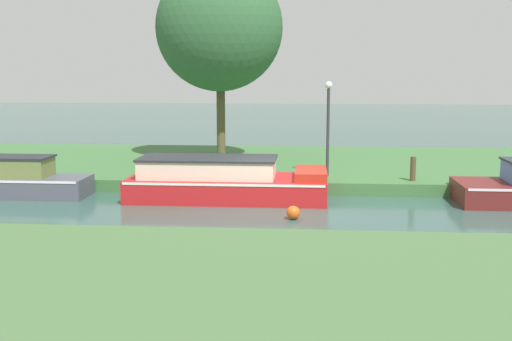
# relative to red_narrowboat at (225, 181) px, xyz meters

# --- Properties ---
(ground_plane) EXTENTS (120.00, 120.00, 0.00)m
(ground_plane) POSITION_rel_red_narrowboat_xyz_m (1.59, -1.20, -0.56)
(ground_plane) COLOR #33574F
(riverbank_far) EXTENTS (72.00, 10.00, 0.40)m
(riverbank_far) POSITION_rel_red_narrowboat_xyz_m (1.59, 5.80, -0.36)
(riverbank_far) COLOR #406F3C
(riverbank_far) RESTS_ON ground_plane
(riverbank_near) EXTENTS (72.00, 10.00, 0.40)m
(riverbank_near) POSITION_rel_red_narrowboat_xyz_m (1.59, -10.20, -0.36)
(riverbank_near) COLOR #476A3D
(riverbank_near) RESTS_ON ground_plane
(red_narrowboat) EXTENTS (5.98, 2.31, 1.29)m
(red_narrowboat) POSITION_rel_red_narrowboat_xyz_m (0.00, 0.00, 0.00)
(red_narrowboat) COLOR red
(red_narrowboat) RESTS_ON ground_plane
(willow_tree_left) EXTENTS (4.90, 4.13, 7.57)m
(willow_tree_left) POSITION_rel_red_narrowboat_xyz_m (-0.95, 5.93, 4.95)
(willow_tree_left) COLOR brown
(willow_tree_left) RESTS_ON riverbank_far
(lamp_post) EXTENTS (0.24, 0.24, 3.14)m
(lamp_post) POSITION_rel_red_narrowboat_xyz_m (3.16, 2.27, 1.79)
(lamp_post) COLOR #333338
(lamp_post) RESTS_ON riverbank_far
(mooring_post_near) EXTENTS (0.17, 0.17, 0.78)m
(mooring_post_near) POSITION_rel_red_narrowboat_xyz_m (5.86, 1.48, 0.23)
(mooring_post_near) COLOR brown
(mooring_post_near) RESTS_ON riverbank_far
(mooring_post_far) EXTENTS (0.15, 0.15, 0.59)m
(mooring_post_far) POSITION_rel_red_narrowboat_xyz_m (-2.66, 1.48, 0.13)
(mooring_post_far) COLOR #4C3D1F
(mooring_post_far) RESTS_ON riverbank_far
(channel_buoy) EXTENTS (0.36, 0.36, 0.36)m
(channel_buoy) POSITION_rel_red_narrowboat_xyz_m (2.14, -2.52, -0.38)
(channel_buoy) COLOR #E55919
(channel_buoy) RESTS_ON ground_plane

